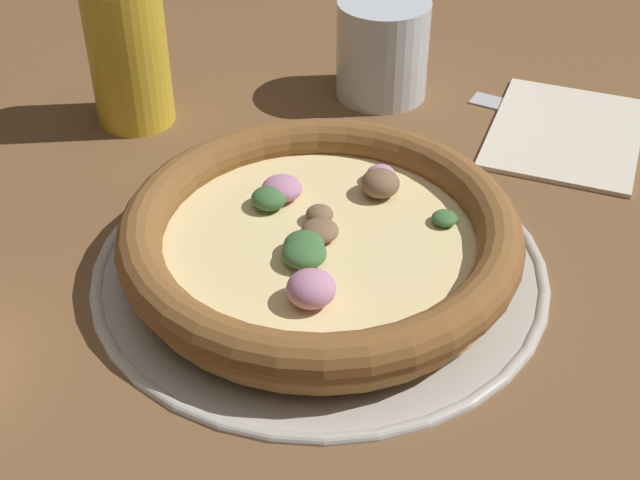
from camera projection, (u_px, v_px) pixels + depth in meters
The scene contains 7 objects.
ground_plane at pixel (320, 267), 0.61m from camera, with size 3.00×3.00×0.00m, color brown.
pizza_tray at pixel (320, 264), 0.61m from camera, with size 0.31×0.31×0.01m.
pizza at pixel (320, 237), 0.60m from camera, with size 0.27×0.27×0.04m.
drinking_cup at pixel (382, 49), 0.79m from camera, with size 0.08×0.08×0.09m.
napkin at pixel (566, 131), 0.75m from camera, with size 0.19×0.17×0.01m.
fork at pixel (554, 116), 0.78m from camera, with size 0.10×0.16×0.00m.
beverage_can at pixel (128, 54), 0.74m from camera, with size 0.07×0.07×0.12m.
Camera 1 is at (0.47, -0.01, 0.39)m, focal length 50.00 mm.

